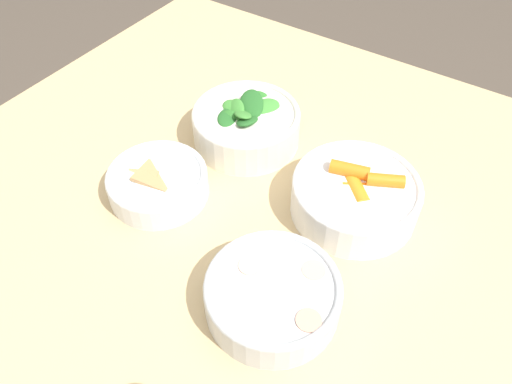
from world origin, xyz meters
TOP-DOWN VIEW (x-y plane):
  - dining_table at (0.00, 0.00)m, footprint 0.98×1.06m
  - bowl_carrots at (-0.09, 0.10)m, footprint 0.18×0.18m
  - bowl_greens at (-0.13, -0.11)m, footprint 0.17×0.17m
  - bowl_beans_hotdog at (0.11, 0.09)m, footprint 0.16×0.16m
  - bowl_cookies at (0.04, -0.15)m, footprint 0.15×0.15m

SIDE VIEW (x-z plane):
  - dining_table at x=0.00m, z-range 0.26..1.01m
  - bowl_cookies at x=0.04m, z-range 0.75..0.79m
  - bowl_beans_hotdog at x=0.11m, z-range 0.74..0.79m
  - bowl_carrots at x=-0.09m, z-range 0.74..0.81m
  - bowl_greens at x=-0.13m, z-range 0.74..0.82m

